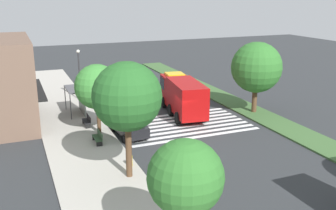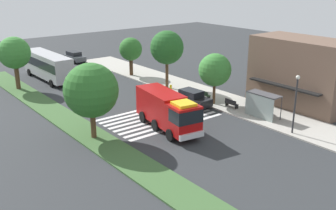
# 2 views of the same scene
# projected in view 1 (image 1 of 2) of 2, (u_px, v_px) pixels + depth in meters

# --- Properties ---
(ground_plane) EXTENTS (120.00, 120.00, 0.00)m
(ground_plane) POSITION_uv_depth(u_px,v_px,m) (183.00, 125.00, 34.31)
(ground_plane) COLOR #2D3033
(sidewalk) EXTENTS (60.00, 5.50, 0.14)m
(sidewalk) POSITION_uv_depth(u_px,v_px,m) (79.00, 138.00, 31.00)
(sidewalk) COLOR #ADA89E
(sidewalk) RESTS_ON ground_plane
(median_strip) EXTENTS (60.00, 3.00, 0.14)m
(median_strip) POSITION_uv_depth(u_px,v_px,m) (258.00, 114.00, 37.14)
(median_strip) COLOR #3D6033
(median_strip) RESTS_ON ground_plane
(crosswalk) EXTENTS (6.75, 11.39, 0.01)m
(crosswalk) POSITION_uv_depth(u_px,v_px,m) (183.00, 125.00, 34.31)
(crosswalk) COLOR silver
(crosswalk) RESTS_ON ground_plane
(fire_truck) EXTENTS (8.78, 3.67, 3.44)m
(fire_truck) POSITION_uv_depth(u_px,v_px,m) (182.00, 94.00, 37.03)
(fire_truck) COLOR #A50C0C
(fire_truck) RESTS_ON ground_plane
(parked_car_mid) EXTENTS (4.52, 2.28, 1.81)m
(parked_car_mid) POSITION_uv_depth(u_px,v_px,m) (129.00, 125.00, 31.57)
(parked_car_mid) COLOR black
(parked_car_mid) RESTS_ON ground_plane
(bus_stop_shelter) EXTENTS (3.50, 1.40, 2.46)m
(bus_stop_shelter) POSITION_uv_depth(u_px,v_px,m) (78.00, 95.00, 36.79)
(bus_stop_shelter) COLOR #4C4C51
(bus_stop_shelter) RESTS_ON sidewalk
(bench_near_shelter) EXTENTS (1.60, 0.50, 0.90)m
(bench_near_shelter) POSITION_uv_depth(u_px,v_px,m) (87.00, 121.00, 33.60)
(bench_near_shelter) COLOR black
(bench_near_shelter) RESTS_ON sidewalk
(bench_west_of_shelter) EXTENTS (1.60, 0.50, 0.90)m
(bench_west_of_shelter) POSITION_uv_depth(u_px,v_px,m) (98.00, 137.00, 29.73)
(bench_west_of_shelter) COLOR #2D472D
(bench_west_of_shelter) RESTS_ON sidewalk
(street_lamp) EXTENTS (0.36, 0.36, 5.43)m
(street_lamp) POSITION_uv_depth(u_px,v_px,m) (79.00, 70.00, 40.73)
(street_lamp) COLOR #2D2D30
(street_lamp) RESTS_ON sidewalk
(storefront_building) EXTENTS (10.73, 6.16, 7.51)m
(storefront_building) POSITION_uv_depth(u_px,v_px,m) (0.00, 82.00, 33.85)
(storefront_building) COLOR brown
(storefront_building) RESTS_ON ground_plane
(sidewalk_tree_far_west) EXTENTS (3.24, 3.24, 5.38)m
(sidewalk_tree_far_west) POSITION_uv_depth(u_px,v_px,m) (185.00, 178.00, 16.04)
(sidewalk_tree_far_west) COLOR #47301E
(sidewalk_tree_far_west) RESTS_ON sidewalk
(sidewalk_tree_west) EXTENTS (4.20, 4.20, 7.25)m
(sidewalk_tree_west) POSITION_uv_depth(u_px,v_px,m) (127.00, 97.00, 23.04)
(sidewalk_tree_west) COLOR #513823
(sidewalk_tree_west) RESTS_ON sidewalk
(sidewalk_tree_center) EXTENTS (3.61, 3.61, 5.69)m
(sidewalk_tree_center) POSITION_uv_depth(u_px,v_px,m) (97.00, 87.00, 30.96)
(sidewalk_tree_center) COLOR #513823
(sidewalk_tree_center) RESTS_ON sidewalk
(median_tree_west) EXTENTS (4.77, 4.77, 6.73)m
(median_tree_west) POSITION_uv_depth(u_px,v_px,m) (256.00, 67.00, 36.53)
(median_tree_west) COLOR #513823
(median_tree_west) RESTS_ON median_strip
(fire_hydrant) EXTENTS (0.28, 0.28, 0.70)m
(fire_hydrant) POSITION_uv_depth(u_px,v_px,m) (130.00, 161.00, 25.80)
(fire_hydrant) COLOR gold
(fire_hydrant) RESTS_ON sidewalk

